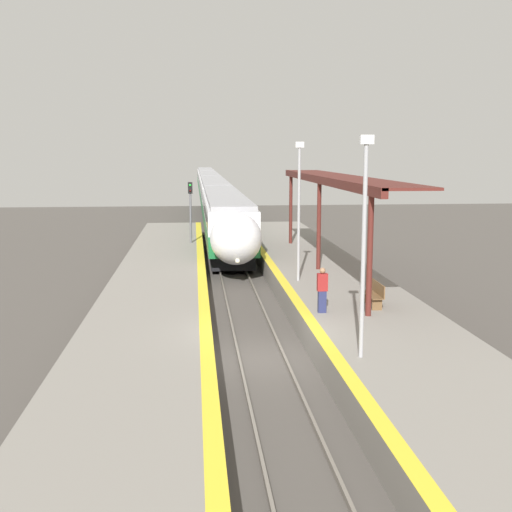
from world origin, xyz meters
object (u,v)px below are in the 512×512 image
train (211,190)px  railway_signal (191,212)px  lamppost_mid (299,203)px  person_waiting (322,289)px  platform_bench (375,294)px  lamppost_near (364,234)px

train → railway_signal: 37.10m
railway_signal → train: bearing=86.5°
train → lamppost_mid: (2.43, -49.56, 2.20)m
lamppost_mid → train: bearing=92.8°
train → person_waiting: 55.30m
platform_bench → lamppost_mid: (-2.02, 4.98, 2.93)m
train → railway_signal: bearing=-93.5°
person_waiting → lamppost_mid: lamppost_mid is taller
railway_signal → lamppost_near: (4.72, -23.22, 1.49)m
lamppost_near → platform_bench: bearing=70.6°
train → lamppost_mid: size_ratio=15.51×
lamppost_near → person_waiting: bearing=90.9°
platform_bench → railway_signal: bearing=111.1°
person_waiting → railway_signal: railway_signal is taller
person_waiting → lamppost_mid: size_ratio=0.27×
platform_bench → train: bearing=94.7°
person_waiting → lamppost_near: size_ratio=0.27×
platform_bench → lamppost_near: bearing=-109.4°
person_waiting → railway_signal: bearing=104.3°
lamppost_near → train: bearing=92.3°
person_waiting → lamppost_near: lamppost_near is taller
railway_signal → lamppost_mid: 13.47m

